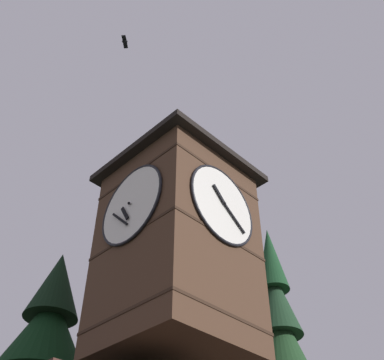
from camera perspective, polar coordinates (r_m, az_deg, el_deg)
clock_tower at (r=17.15m, az=-1.71°, el=-7.01°), size 4.90×4.90×9.95m
flying_bird_high at (r=24.89m, az=-1.51°, el=2.92°), size 0.71×0.31×0.15m
flying_bird_low at (r=23.91m, az=-7.86°, el=15.74°), size 0.66×0.60×0.15m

